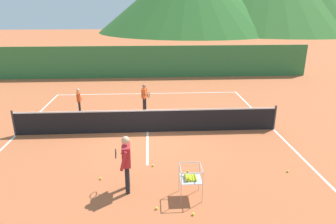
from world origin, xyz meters
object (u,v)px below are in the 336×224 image
(tennis_ball_1, at_px, (193,214))
(tennis_ball_5, at_px, (156,208))
(student_1, at_px, (145,95))
(tennis_ball_3, at_px, (288,171))
(tennis_ball_4, at_px, (153,165))
(tennis_net, at_px, (147,121))
(ball_cart, at_px, (190,178))
(instructor, at_px, (126,159))
(tennis_ball_2, at_px, (101,179))
(student_0, at_px, (79,99))
(tennis_ball_0, at_px, (188,171))

(tennis_ball_1, relative_size, tennis_ball_5, 1.00)
(student_1, bearing_deg, tennis_ball_3, -54.20)
(tennis_ball_5, bearing_deg, tennis_ball_4, 91.67)
(tennis_net, xyz_separation_m, ball_cart, (1.17, -4.55, 0.09))
(instructor, distance_m, tennis_ball_5, 1.55)
(student_1, bearing_deg, tennis_ball_2, -101.01)
(student_1, relative_size, tennis_ball_2, 19.46)
(tennis_ball_5, bearing_deg, tennis_ball_2, 137.30)
(student_0, distance_m, tennis_ball_5, 8.42)
(tennis_ball_0, height_order, tennis_ball_1, same)
(tennis_ball_1, relative_size, tennis_ball_2, 1.00)
(ball_cart, relative_size, tennis_ball_0, 13.22)
(instructor, distance_m, student_0, 7.23)
(tennis_ball_4, xyz_separation_m, tennis_ball_5, (0.06, -2.21, 0.00))
(tennis_ball_2, bearing_deg, student_0, 107.25)
(student_1, distance_m, tennis_ball_5, 7.95)
(student_1, bearing_deg, tennis_ball_5, -87.13)
(instructor, bearing_deg, tennis_ball_2, 144.94)
(tennis_ball_3, bearing_deg, instructor, -172.19)
(tennis_ball_3, distance_m, tennis_ball_5, 4.45)
(tennis_ball_0, xyz_separation_m, tennis_ball_2, (-2.66, -0.26, 0.00))
(student_1, distance_m, tennis_ball_2, 6.55)
(tennis_net, height_order, tennis_ball_1, tennis_net)
(tennis_net, xyz_separation_m, tennis_ball_3, (4.40, -3.46, -0.47))
(student_1, height_order, tennis_ball_4, student_1)
(ball_cart, relative_size, tennis_ball_4, 13.22)
(tennis_ball_4, distance_m, tennis_ball_5, 2.21)
(student_0, height_order, tennis_ball_1, student_0)
(instructor, distance_m, tennis_ball_4, 1.77)
(tennis_ball_1, bearing_deg, ball_cart, 89.09)
(tennis_ball_4, bearing_deg, ball_cart, -60.05)
(tennis_ball_2, bearing_deg, tennis_ball_4, 23.92)
(tennis_ball_0, xyz_separation_m, tennis_ball_4, (-1.08, 0.44, 0.00))
(tennis_ball_2, relative_size, tennis_ball_3, 1.00)
(tennis_net, distance_m, ball_cart, 4.70)
(ball_cart, height_order, tennis_ball_3, ball_cart)
(student_1, distance_m, tennis_ball_0, 6.33)
(tennis_net, height_order, tennis_ball_2, tennis_net)
(ball_cart, bearing_deg, tennis_ball_5, -150.97)
(tennis_ball_1, height_order, tennis_ball_3, same)
(tennis_ball_1, height_order, tennis_ball_2, same)
(student_0, xyz_separation_m, tennis_ball_0, (4.55, -5.84, -0.71))
(instructor, distance_m, student_1, 7.00)
(tennis_ball_1, xyz_separation_m, tennis_ball_5, (-0.90, 0.28, 0.00))
(tennis_ball_1, xyz_separation_m, tennis_ball_2, (-2.54, 1.80, 0.00))
(ball_cart, relative_size, tennis_ball_2, 13.22)
(student_0, xyz_separation_m, tennis_ball_3, (7.68, -6.01, -0.71))
(tennis_ball_5, bearing_deg, student_0, 114.90)
(tennis_ball_0, height_order, tennis_ball_3, same)
(tennis_ball_0, relative_size, tennis_ball_2, 1.00)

